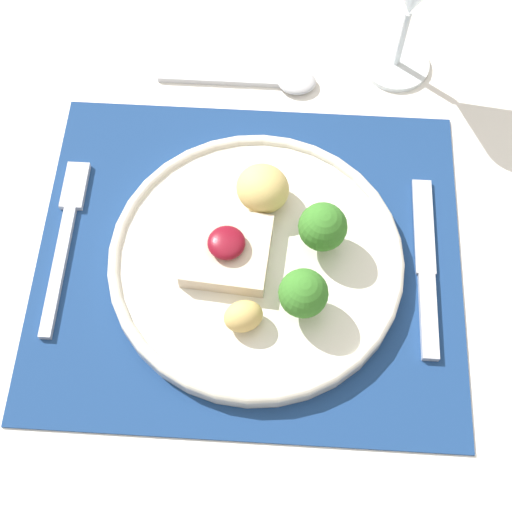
{
  "coord_description": "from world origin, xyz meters",
  "views": [
    {
      "loc": [
        0.03,
        -0.32,
        1.39
      ],
      "look_at": [
        0.01,
        -0.01,
        0.76
      ],
      "focal_mm": 50.0,
      "sensor_mm": 36.0,
      "label": 1
    }
  ],
  "objects": [
    {
      "name": "ground_plane",
      "position": [
        0.0,
        0.0,
        0.0
      ],
      "size": [
        8.0,
        8.0,
        0.0
      ],
      "primitive_type": "plane",
      "color": "brown"
    },
    {
      "name": "dining_table",
      "position": [
        0.0,
        0.0,
        0.65
      ],
      "size": [
        1.14,
        1.29,
        0.74
      ],
      "color": "white",
      "rests_on": "ground_plane"
    },
    {
      "name": "placemat",
      "position": [
        0.0,
        0.0,
        0.74
      ],
      "size": [
        0.43,
        0.37,
        0.0
      ],
      "primitive_type": "cube",
      "color": "navy",
      "rests_on": "dining_table"
    },
    {
      "name": "dinner_plate",
      "position": [
        0.01,
        -0.01,
        0.76
      ],
      "size": [
        0.29,
        0.29,
        0.07
      ],
      "color": "silver",
      "rests_on": "placemat"
    },
    {
      "name": "fork",
      "position": [
        -0.19,
        0.02,
        0.75
      ],
      "size": [
        0.02,
        0.2,
        0.01
      ],
      "rotation": [
        0.0,
        0.0,
        -0.03
      ],
      "color": "silver",
      "rests_on": "placemat"
    },
    {
      "name": "knife",
      "position": [
        0.18,
        -0.01,
        0.75
      ],
      "size": [
        0.02,
        0.2,
        0.01
      ],
      "rotation": [
        0.0,
        0.0,
        -0.05
      ],
      "color": "silver",
      "rests_on": "placemat"
    },
    {
      "name": "spoon",
      "position": [
        0.01,
        0.23,
        0.74
      ],
      "size": [
        0.18,
        0.04,
        0.01
      ],
      "rotation": [
        0.0,
        0.0,
        -0.05
      ],
      "color": "silver",
      "rests_on": "dining_table"
    }
  ]
}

